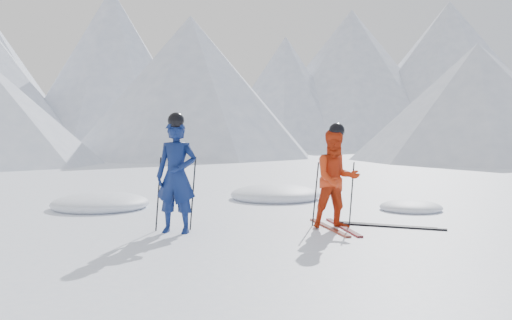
{
  "coord_description": "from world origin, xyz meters",
  "views": [
    {
      "loc": [
        -2.67,
        -9.1,
        1.6
      ],
      "look_at": [
        -1.89,
        0.5,
        1.1
      ],
      "focal_mm": 38.0,
      "sensor_mm": 36.0,
      "label": 1
    }
  ],
  "objects": [
    {
      "name": "snow_lumps",
      "position": [
        -2.49,
        2.95,
        0.0
      ],
      "size": [
        8.03,
        3.78,
        0.47
      ],
      "color": "white",
      "rests_on": "ground"
    },
    {
      "name": "mountain_range",
      "position": [
        5.71,
        35.31,
        6.72
      ],
      "size": [
        106.15,
        62.94,
        15.53
      ],
      "color": "#B2BCD1",
      "rests_on": "ground"
    },
    {
      "name": "ground",
      "position": [
        0.0,
        0.0,
        0.0
      ],
      "size": [
        160.0,
        160.0,
        0.0
      ],
      "primitive_type": "plane",
      "color": "white",
      "rests_on": "ground"
    },
    {
      "name": "pole_blue_right",
      "position": [
        -2.99,
        -0.25,
        0.6
      ],
      "size": [
        0.12,
        0.07,
        1.2
      ],
      "primitive_type": "cylinder",
      "rotation": [
        -0.04,
        0.08,
        0.0
      ],
      "color": "black",
      "rests_on": "ground"
    },
    {
      "name": "ski_loose_a",
      "position": [
        0.26,
        -0.18,
        0.01
      ],
      "size": [
        1.55,
        0.87,
        0.03
      ],
      "primitive_type": "cube",
      "rotation": [
        0.0,
        0.0,
        1.09
      ],
      "color": "black",
      "rests_on": "ground"
    },
    {
      "name": "ski_loose_b",
      "position": [
        0.36,
        -0.33,
        0.01
      ],
      "size": [
        1.57,
        0.82,
        0.03
      ],
      "primitive_type": "cube",
      "rotation": [
        0.0,
        0.0,
        1.12
      ],
      "color": "black",
      "rests_on": "ground"
    },
    {
      "name": "pole_red_left",
      "position": [
        -0.92,
        -0.06,
        0.55
      ],
      "size": [
        0.11,
        0.09,
        1.09
      ],
      "primitive_type": "cylinder",
      "rotation": [
        0.06,
        0.08,
        0.0
      ],
      "color": "black",
      "rests_on": "ground"
    },
    {
      "name": "skier_red",
      "position": [
        -0.62,
        -0.31,
        0.82
      ],
      "size": [
        0.86,
        0.7,
        1.64
      ],
      "primitive_type": "imported",
      "rotation": [
        0.0,
        0.0,
        0.11
      ],
      "color": "red",
      "rests_on": "ground"
    },
    {
      "name": "pole_red_right",
      "position": [
        -0.32,
        -0.16,
        0.55
      ],
      "size": [
        0.11,
        0.08,
        1.09
      ],
      "primitive_type": "cylinder",
      "rotation": [
        -0.05,
        0.08,
        0.0
      ],
      "color": "black",
      "rests_on": "ground"
    },
    {
      "name": "skier_blue",
      "position": [
        -3.24,
        -0.5,
        0.9
      ],
      "size": [
        0.75,
        0.6,
        1.8
      ],
      "primitive_type": "imported",
      "rotation": [
        0.0,
        0.0,
        -0.3
      ],
      "color": "#0D1D52",
      "rests_on": "ground"
    },
    {
      "name": "pole_blue_left",
      "position": [
        -3.54,
        -0.35,
        0.6
      ],
      "size": [
        0.12,
        0.08,
        1.2
      ],
      "primitive_type": "cylinder",
      "rotation": [
        0.05,
        0.08,
        0.0
      ],
      "color": "black",
      "rests_on": "ground"
    },
    {
      "name": "ski_worn_left",
      "position": [
        -0.74,
        -0.31,
        0.01
      ],
      "size": [
        0.33,
        1.7,
        0.03
      ],
      "primitive_type": "cube",
      "rotation": [
        0.0,
        0.0,
        0.14
      ],
      "color": "black",
      "rests_on": "ground"
    },
    {
      "name": "ski_worn_right",
      "position": [
        -0.5,
        -0.31,
        0.01
      ],
      "size": [
        0.21,
        1.7,
        0.03
      ],
      "primitive_type": "cube",
      "rotation": [
        0.0,
        0.0,
        0.07
      ],
      "color": "black",
      "rests_on": "ground"
    }
  ]
}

